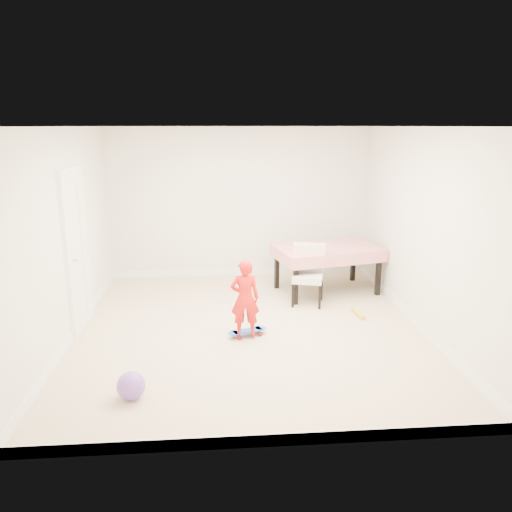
{
  "coord_description": "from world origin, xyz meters",
  "views": [
    {
      "loc": [
        -0.41,
        -6.12,
        2.61
      ],
      "look_at": [
        0.1,
        0.2,
        0.95
      ],
      "focal_mm": 35.0,
      "sensor_mm": 36.0,
      "label": 1
    }
  ],
  "objects": [
    {
      "name": "child",
      "position": [
        -0.08,
        -0.27,
        0.5
      ],
      "size": [
        0.36,
        0.24,
        0.99
      ],
      "primitive_type": "imported",
      "rotation": [
        0.0,
        0.0,
        3.15
      ],
      "color": "red",
      "rests_on": "ground"
    },
    {
      "name": "baseboard_right",
      "position": [
        2.24,
        0.0,
        0.06
      ],
      "size": [
        0.02,
        5.0,
        0.12
      ],
      "primitive_type": "cube",
      "color": "white",
      "rests_on": "ground"
    },
    {
      "name": "wall_back",
      "position": [
        0.0,
        2.48,
        1.3
      ],
      "size": [
        4.5,
        0.04,
        2.6
      ],
      "primitive_type": "cube",
      "color": "beige",
      "rests_on": "ground"
    },
    {
      "name": "ground",
      "position": [
        0.0,
        0.0,
        0.0
      ],
      "size": [
        5.0,
        5.0,
        0.0
      ],
      "primitive_type": "plane",
      "color": "tan",
      "rests_on": "ground"
    },
    {
      "name": "foam_toy",
      "position": [
        1.57,
        0.38,
        0.03
      ],
      "size": [
        0.1,
        0.4,
        0.06
      ],
      "primitive_type": "cylinder",
      "rotation": [
        1.57,
        0.0,
        0.1
      ],
      "color": "gold",
      "rests_on": "ground"
    },
    {
      "name": "balloon",
      "position": [
        -1.28,
        -1.63,
        0.14
      ],
      "size": [
        0.28,
        0.28,
        0.28
      ],
      "primitive_type": "sphere",
      "color": "purple",
      "rests_on": "ground"
    },
    {
      "name": "door",
      "position": [
        -2.22,
        0.3,
        1.02
      ],
      "size": [
        0.11,
        0.94,
        2.11
      ],
      "primitive_type": "cube",
      "color": "white",
      "rests_on": "ground"
    },
    {
      "name": "wall_front",
      "position": [
        0.0,
        -2.48,
        1.3
      ],
      "size": [
        4.5,
        0.04,
        2.6
      ],
      "primitive_type": "cube",
      "color": "beige",
      "rests_on": "ground"
    },
    {
      "name": "baseboard_left",
      "position": [
        -2.24,
        0.0,
        0.06
      ],
      "size": [
        0.02,
        5.0,
        0.12
      ],
      "primitive_type": "cube",
      "color": "white",
      "rests_on": "ground"
    },
    {
      "name": "ceiling",
      "position": [
        0.0,
        0.0,
        2.58
      ],
      "size": [
        4.5,
        5.0,
        0.04
      ],
      "primitive_type": "cube",
      "color": "white",
      "rests_on": "wall_back"
    },
    {
      "name": "dining_table",
      "position": [
        1.34,
        1.46,
        0.37
      ],
      "size": [
        1.78,
        1.34,
        0.75
      ],
      "primitive_type": null,
      "rotation": [
        0.0,
        0.0,
        0.23
      ],
      "color": "#B32409",
      "rests_on": "ground"
    },
    {
      "name": "baseboard_back",
      "position": [
        0.0,
        2.49,
        0.06
      ],
      "size": [
        4.5,
        0.02,
        0.12
      ],
      "primitive_type": "cube",
      "color": "white",
      "rests_on": "ground"
    },
    {
      "name": "baseboard_front",
      "position": [
        0.0,
        -2.49,
        0.06
      ],
      "size": [
        4.5,
        0.02,
        0.12
      ],
      "primitive_type": "cube",
      "color": "white",
      "rests_on": "ground"
    },
    {
      "name": "wall_left",
      "position": [
        -2.23,
        0.0,
        1.3
      ],
      "size": [
        0.04,
        5.0,
        2.6
      ],
      "primitive_type": "cube",
      "color": "beige",
      "rests_on": "ground"
    },
    {
      "name": "dining_chair",
      "position": [
        0.94,
        0.92,
        0.45
      ],
      "size": [
        0.63,
        0.68,
        0.9
      ],
      "primitive_type": null,
      "rotation": [
        0.0,
        0.0,
        -0.27
      ],
      "color": "white",
      "rests_on": "ground"
    },
    {
      "name": "skateboard",
      "position": [
        -0.04,
        -0.2,
        0.04
      ],
      "size": [
        0.55,
        0.36,
        0.08
      ],
      "primitive_type": null,
      "rotation": [
        0.0,
        0.0,
        0.35
      ],
      "color": "#1C80EF",
      "rests_on": "ground"
    },
    {
      "name": "wall_right",
      "position": [
        2.23,
        0.0,
        1.3
      ],
      "size": [
        0.04,
        5.0,
        2.6
      ],
      "primitive_type": "cube",
      "color": "beige",
      "rests_on": "ground"
    }
  ]
}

